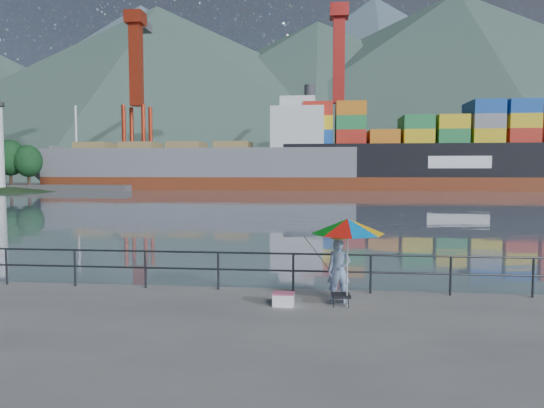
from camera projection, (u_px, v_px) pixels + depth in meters
The scene contains 14 objects.
ground at pixel (212, 387), 7.68m from camera, with size 24.00×11.00×0.50m, color slate.
harbor_water at pixel (315, 181), 140.17m from camera, with size 500.00×280.00×0.00m, color slate.
far_dock at pixel (360, 185), 102.45m from camera, with size 200.00×40.00×0.40m, color #514F4C.
guardrail at pixel (255, 271), 12.78m from camera, with size 22.00×0.06×1.03m.
mountains at pixel (407, 96), 211.00m from camera, with size 600.00×332.80×80.00m.
port_cranes at pixel (479, 101), 90.31m from camera, with size 116.00×28.00×38.40m.
container_stacks at pixel (483, 170), 100.87m from camera, with size 58.00×8.40×7.80m.
fisherman at pixel (339, 271), 11.66m from camera, with size 0.56×0.37×1.53m, color #234E8B.
beach_umbrella at pixel (348, 226), 11.13m from camera, with size 1.80×1.80×2.07m.
folding_stool at pixel (341, 300), 11.36m from camera, with size 0.46×0.46×0.28m.
cooler_bag at pixel (283, 300), 11.37m from camera, with size 0.49×0.32×0.28m, color white.
fishing_rod at pixel (319, 290), 12.86m from camera, with size 0.02×0.02×2.25m, color black.
bulk_carrier at pixel (211, 165), 87.00m from camera, with size 55.21×9.56×14.50m.
container_ship at pixel (462, 155), 83.16m from camera, with size 57.52×9.59×18.10m.
Camera 1 is at (1.69, -10.82, 3.18)m, focal length 32.00 mm.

